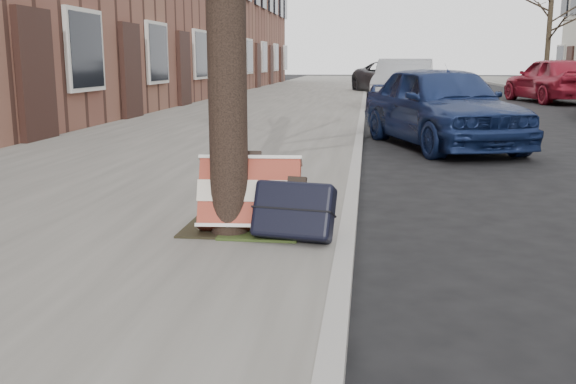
# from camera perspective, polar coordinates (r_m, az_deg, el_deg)

# --- Properties ---
(near_sidewalk) EXTENTS (5.00, 70.00, 0.12)m
(near_sidewalk) POSITION_cam_1_polar(r_m,az_deg,el_deg) (18.56, -0.92, 7.70)
(near_sidewalk) COLOR gray
(near_sidewalk) RESTS_ON ground
(dirt_patch) EXTENTS (0.85, 0.85, 0.02)m
(dirt_patch) POSITION_cam_1_polar(r_m,az_deg,el_deg) (4.78, -3.74, -2.85)
(dirt_patch) COLOR black
(dirt_patch) RESTS_ON near_sidewalk
(suitcase_red) EXTENTS (0.73, 0.43, 0.54)m
(suitcase_red) POSITION_cam_1_polar(r_m,az_deg,el_deg) (4.52, -3.37, -0.22)
(suitcase_red) COLOR maroon
(suitcase_red) RESTS_ON near_sidewalk
(suitcase_navy) EXTENTS (0.59, 0.41, 0.42)m
(suitcase_navy) POSITION_cam_1_polar(r_m,az_deg,el_deg) (4.30, 0.53, -1.63)
(suitcase_navy) COLOR black
(suitcase_navy) RESTS_ON near_sidewalk
(car_near_front) EXTENTS (2.61, 4.04, 1.28)m
(car_near_front) POSITION_cam_1_polar(r_m,az_deg,el_deg) (10.25, 13.47, 7.49)
(car_near_front) COLOR #15234F
(car_near_front) RESTS_ON ground
(car_near_mid) EXTENTS (1.92, 4.31, 1.37)m
(car_near_mid) POSITION_cam_1_polar(r_m,az_deg,el_deg) (18.20, 10.28, 9.42)
(car_near_mid) COLOR #9A9DA2
(car_near_mid) RESTS_ON ground
(car_near_back) EXTENTS (3.64, 5.20, 1.32)m
(car_near_back) POSITION_cam_1_polar(r_m,az_deg,el_deg) (25.65, 9.44, 9.96)
(car_near_back) COLOR #343439
(car_near_back) RESTS_ON ground
(car_far_back) EXTENTS (2.48, 4.51, 1.45)m
(car_far_back) POSITION_cam_1_polar(r_m,az_deg,el_deg) (22.40, 22.42, 9.22)
(car_far_back) COLOR maroon
(car_far_back) RESTS_ON ground
(tree_far_c) EXTENTS (0.23, 0.23, 4.71)m
(tree_far_c) POSITION_cam_1_polar(r_m,az_deg,el_deg) (33.23, 22.16, 12.75)
(tree_far_c) COLOR black
(tree_far_c) RESTS_ON far_sidewalk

